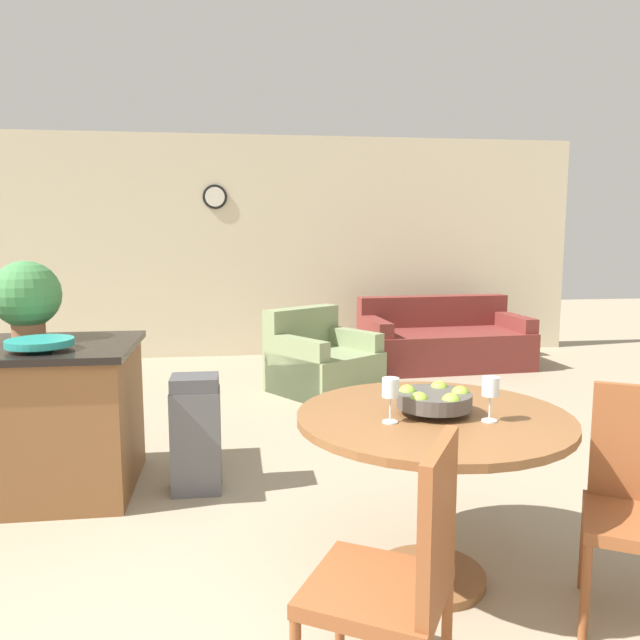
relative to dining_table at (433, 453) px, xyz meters
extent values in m
cube|color=beige|center=(-0.53, 5.28, 0.76)|extent=(8.00, 0.06, 2.70)
cylinder|color=black|center=(-1.06, 5.24, 1.37)|extent=(0.29, 0.02, 0.29)
cylinder|color=white|center=(-1.06, 5.23, 1.37)|extent=(0.23, 0.01, 0.23)
cylinder|color=brown|center=(0.00, 0.00, -0.57)|extent=(0.49, 0.49, 0.04)
cylinder|color=brown|center=(0.00, 0.00, -0.21)|extent=(0.12, 0.12, 0.69)
cylinder|color=brown|center=(0.00, 0.00, 0.16)|extent=(1.18, 1.18, 0.03)
cylinder|color=brown|center=(-0.48, -0.45, -0.40)|extent=(0.04, 0.04, 0.39)
cylinder|color=brown|center=(-0.15, -0.64, -0.40)|extent=(0.04, 0.04, 0.39)
cube|color=brown|center=(-0.41, -0.71, -0.18)|extent=(0.57, 0.57, 0.05)
cube|color=brown|center=(-0.24, -0.80, 0.09)|extent=(0.23, 0.35, 0.48)
cylinder|color=brown|center=(0.45, -0.48, -0.40)|extent=(0.04, 0.04, 0.39)
cylinder|color=brown|center=(0.64, -0.15, -0.40)|extent=(0.04, 0.04, 0.39)
cylinder|color=#4C4742|center=(0.00, 0.00, 0.19)|extent=(0.12, 0.12, 0.03)
cylinder|color=#4C4742|center=(0.00, 0.00, 0.23)|extent=(0.32, 0.32, 0.06)
sphere|color=#8CB738|center=(0.12, 0.00, 0.25)|extent=(0.08, 0.08, 0.08)
sphere|color=#8CB738|center=(0.06, 0.10, 0.25)|extent=(0.08, 0.08, 0.08)
sphere|color=#8CB738|center=(-0.10, 0.05, 0.25)|extent=(0.08, 0.08, 0.08)
sphere|color=#8CB738|center=(-0.09, -0.07, 0.25)|extent=(0.08, 0.08, 0.08)
sphere|color=#8CB738|center=(0.04, -0.11, 0.25)|extent=(0.08, 0.08, 0.08)
cylinder|color=silver|center=(-0.21, -0.09, 0.18)|extent=(0.06, 0.06, 0.01)
cylinder|color=silver|center=(-0.21, -0.09, 0.23)|extent=(0.01, 0.01, 0.10)
cylinder|color=silver|center=(-0.21, -0.09, 0.32)|extent=(0.07, 0.07, 0.08)
cylinder|color=silver|center=(0.19, -0.13, 0.18)|extent=(0.06, 0.06, 0.01)
cylinder|color=silver|center=(0.19, -0.13, 0.23)|extent=(0.01, 0.01, 0.10)
cylinder|color=silver|center=(0.19, -0.13, 0.32)|extent=(0.07, 0.07, 0.08)
cube|color=brown|center=(-1.98, 1.25, -0.17)|extent=(1.04, 0.85, 0.85)
cube|color=black|center=(-1.98, 1.25, 0.28)|extent=(1.10, 0.91, 0.04)
cylinder|color=teal|center=(-1.91, 1.06, 0.31)|extent=(0.13, 0.13, 0.02)
cylinder|color=teal|center=(-1.91, 1.06, 0.34)|extent=(0.36, 0.36, 0.04)
cylinder|color=#A36642|center=(-2.08, 1.45, 0.36)|extent=(0.19, 0.19, 0.12)
sphere|color=#478E4C|center=(-2.08, 1.45, 0.57)|extent=(0.41, 0.41, 0.41)
cube|color=#56565B|center=(-1.08, 1.14, -0.28)|extent=(0.29, 0.24, 0.62)
cube|color=#49494E|center=(-1.08, 1.14, 0.07)|extent=(0.28, 0.23, 0.08)
cube|color=maroon|center=(1.54, 4.29, -0.38)|extent=(1.89, 1.10, 0.42)
cube|color=maroon|center=(1.51, 4.67, 0.01)|extent=(1.84, 0.33, 0.36)
cube|color=maroon|center=(0.70, 4.24, -0.30)|extent=(0.22, 0.91, 0.58)
cube|color=maroon|center=(2.37, 4.35, -0.30)|extent=(0.22, 0.91, 0.58)
cube|color=gray|center=(0.00, 3.32, -0.39)|extent=(1.17, 1.18, 0.40)
cube|color=gray|center=(-0.19, 3.60, 0.01)|extent=(0.79, 0.63, 0.40)
cube|color=gray|center=(-0.29, 3.12, -0.30)|extent=(0.55, 0.72, 0.58)
cube|color=gray|center=(0.29, 3.52, -0.30)|extent=(0.55, 0.72, 0.58)
camera|label=1|loc=(-0.83, -2.49, 0.94)|focal=35.00mm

